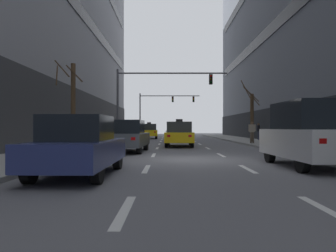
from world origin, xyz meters
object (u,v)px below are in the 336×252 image
at_px(pedestrian_1, 252,131).
at_px(car_parked_1, 308,134).
at_px(taxi_driving_0, 179,134).
at_px(taxi_driving_1, 149,131).
at_px(car_driving_4, 79,146).
at_px(car_driving_2, 127,136).
at_px(street_tree_1, 72,103).
at_px(street_tree_0, 252,116).
at_px(traffic_signal_0, 152,90).
at_px(pedestrian_0, 258,130).
at_px(traffic_signal_1, 161,105).
at_px(car_driving_3, 176,132).

bearing_deg(pedestrian_1, car_parked_1, -97.02).
bearing_deg(taxi_driving_0, taxi_driving_1, 100.78).
distance_m(taxi_driving_0, car_driving_4, 13.62).
bearing_deg(taxi_driving_0, pedestrian_1, 18.01).
xyz_separation_m(car_driving_2, street_tree_1, (-3.10, 0.67, 1.79)).
xyz_separation_m(taxi_driving_0, street_tree_0, (6.22, 4.91, 1.46)).
xyz_separation_m(taxi_driving_1, street_tree_1, (-3.03, -19.86, 1.76)).
distance_m(traffic_signal_0, street_tree_1, 10.20).
height_order(car_driving_4, street_tree_0, street_tree_0).
xyz_separation_m(taxi_driving_1, traffic_signal_0, (0.91, -10.63, 3.59)).
xyz_separation_m(car_parked_1, pedestrian_0, (4.02, 19.94, -0.02)).
height_order(street_tree_1, pedestrian_0, street_tree_1).
relative_size(car_driving_2, pedestrian_1, 2.87).
height_order(car_driving_2, car_parked_1, car_parked_1).
distance_m(car_driving_2, traffic_signal_0, 10.57).
xyz_separation_m(traffic_signal_1, pedestrian_1, (7.24, -24.76, -3.67)).
relative_size(car_parked_1, traffic_signal_1, 0.49).
height_order(traffic_signal_0, pedestrian_0, traffic_signal_0).
bearing_deg(car_driving_3, traffic_signal_0, -116.79).
relative_size(car_driving_2, car_driving_4, 1.06).
height_order(taxi_driving_0, car_driving_2, taxi_driving_0).
relative_size(car_driving_4, traffic_signal_0, 0.46).
relative_size(car_driving_2, traffic_signal_0, 0.49).
distance_m(taxi_driving_1, street_tree_0, 14.21).
distance_m(car_driving_4, traffic_signal_1, 39.99).
bearing_deg(pedestrian_1, car_driving_3, 126.33).
relative_size(car_parked_1, street_tree_1, 0.92).
height_order(car_driving_2, pedestrian_1, pedestrian_1).
xyz_separation_m(taxi_driving_1, car_driving_2, (0.07, -20.53, -0.02)).
relative_size(taxi_driving_0, taxi_driving_1, 0.97).
xyz_separation_m(traffic_signal_0, street_tree_0, (8.29, -0.10, -2.15)).
xyz_separation_m(car_driving_3, car_parked_1, (3.80, -20.48, 0.24)).
bearing_deg(pedestrian_0, taxi_driving_0, -132.35).
bearing_deg(traffic_signal_0, street_tree_0, -0.70).
relative_size(taxi_driving_1, pedestrian_0, 2.98).
bearing_deg(street_tree_0, taxi_driving_1, 130.60).
relative_size(car_driving_3, pedestrian_0, 2.88).
bearing_deg(car_driving_3, pedestrian_0, -3.97).
bearing_deg(taxi_driving_1, pedestrian_1, -58.84).
distance_m(car_driving_3, car_parked_1, 20.83).
xyz_separation_m(street_tree_1, pedestrian_1, (11.43, 5.97, -1.56)).
height_order(traffic_signal_0, pedestrian_1, traffic_signal_0).
bearing_deg(car_parked_1, taxi_driving_1, 104.09).
bearing_deg(car_driving_4, pedestrian_1, 60.40).
distance_m(street_tree_1, pedestrian_1, 12.99).
bearing_deg(car_driving_2, traffic_signal_1, 88.02).
xyz_separation_m(street_tree_0, street_tree_1, (-12.23, -9.13, 0.33)).
bearing_deg(traffic_signal_0, taxi_driving_0, -67.55).
xyz_separation_m(car_driving_4, pedestrian_1, (8.53, 15.02, 0.26)).
bearing_deg(car_driving_4, traffic_signal_1, 88.13).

